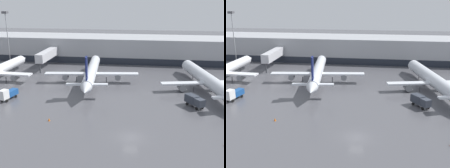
# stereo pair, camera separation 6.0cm
# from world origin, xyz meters

# --- Properties ---
(ground_plane) EXTENTS (320.00, 320.00, 0.00)m
(ground_plane) POSITION_xyz_m (0.00, 0.00, 0.00)
(ground_plane) COLOR #4C4C51
(terminal_building) EXTENTS (160.00, 31.50, 9.00)m
(terminal_building) POSITION_xyz_m (-0.16, 61.91, 4.50)
(terminal_building) COLOR #9EA0A5
(terminal_building) RESTS_ON ground_plane
(parked_jet_0) EXTENTS (26.75, 37.14, 10.33)m
(parked_jet_0) POSITION_xyz_m (-13.42, 31.10, 3.20)
(parked_jet_0) COLOR silver
(parked_jet_0) RESTS_ON ground_plane
(parked_jet_2) EXTENTS (24.83, 40.06, 8.51)m
(parked_jet_2) POSITION_xyz_m (18.24, 28.44, 2.78)
(parked_jet_2) COLOR silver
(parked_jet_2) RESTS_ON ground_plane
(service_truck_0) EXTENTS (2.57, 5.62, 2.90)m
(service_truck_0) POSITION_xyz_m (-30.55, 14.76, 1.54)
(service_truck_0) COLOR #19478C
(service_truck_0) RESTS_ON ground_plane
(service_truck_1) EXTENTS (4.28, 5.14, 2.55)m
(service_truck_1) POSITION_xyz_m (13.25, 16.25, 1.56)
(service_truck_1) COLOR #2D333D
(service_truck_1) RESTS_ON ground_plane
(traffic_cone_1) EXTENTS (0.42, 0.42, 0.65)m
(traffic_cone_1) POSITION_xyz_m (-16.69, 4.62, 0.32)
(traffic_cone_1) COLOR orange
(traffic_cone_1) RESTS_ON ground_plane
(apron_light_mast_0) EXTENTS (1.80, 1.80, 18.64)m
(apron_light_mast_0) POSITION_xyz_m (-48.71, 51.71, 14.67)
(apron_light_mast_0) COLOR gray
(apron_light_mast_0) RESTS_ON ground_plane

